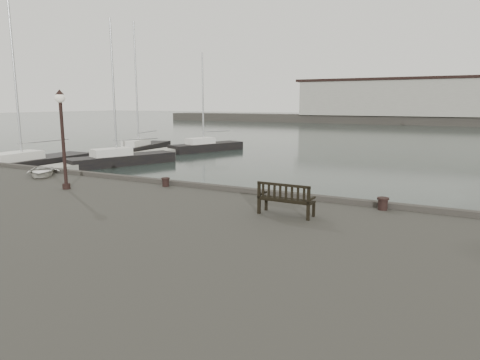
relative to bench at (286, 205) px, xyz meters
The scene contains 12 objects.
ground 3.42m from the bench, 114.61° to the left, with size 400.00×400.00×0.00m, color black.
pontoon 24.71m from the bench, 149.27° to the left, with size 2.00×24.00×0.50m, color #9D9C92.
breakwater 94.80m from the bench, 93.48° to the left, with size 140.00×9.50×12.20m.
bench is the anchor object (origin of this frame).
bollard_left 6.42m from the bench, 161.79° to the left, with size 0.35×0.35×0.36m, color black.
bollard_right 3.28m from the bench, 39.81° to the left, with size 0.38×0.38×0.40m, color black.
lamp_post 9.57m from the bench, behind, with size 0.39×0.39×3.92m.
dinghy 12.86m from the bench, behind, with size 1.57×2.20×0.45m, color silver.
yacht_a 26.04m from the bench, 159.66° to the left, with size 3.03×10.42×14.05m.
yacht_b 32.36m from the bench, 138.26° to the left, with size 4.48×10.19×13.17m.
yacht_c 24.27m from the bench, 144.53° to the left, with size 5.19×8.93×11.92m.
yacht_d 32.24m from the bench, 126.36° to the left, with size 4.99×8.47×10.54m.
Camera 1 is at (5.85, -14.51, 4.96)m, focal length 32.00 mm.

